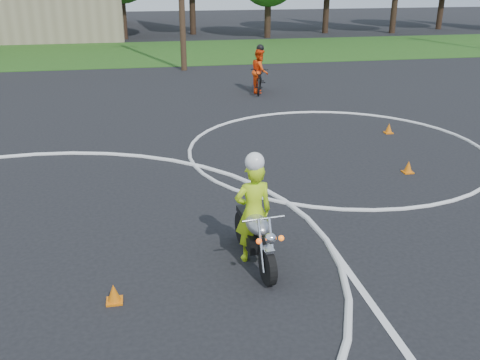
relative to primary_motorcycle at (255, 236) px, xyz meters
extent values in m
cube|color=#1E4714|center=(-4.56, 24.51, -0.50)|extent=(120.00, 10.00, 0.02)
torus|color=silver|center=(3.44, 5.51, -0.50)|extent=(8.10, 8.10, 0.10)
cylinder|color=black|center=(0.06, -0.65, -0.21)|extent=(0.18, 0.60, 0.59)
cylinder|color=black|center=(-0.08, 0.73, -0.21)|extent=(0.18, 0.60, 0.59)
cube|color=black|center=(-0.01, 0.09, -0.11)|extent=(0.33, 0.57, 0.30)
ellipsoid|color=#ACADB1|center=(0.01, -0.11, 0.27)|extent=(0.42, 0.67, 0.28)
cube|color=black|center=(-0.04, 0.38, 0.23)|extent=(0.32, 0.62, 0.10)
cylinder|color=white|center=(-0.03, -0.58, 0.14)|extent=(0.08, 0.36, 0.80)
cylinder|color=white|center=(0.14, -0.56, 0.14)|extent=(0.08, 0.36, 0.80)
cube|color=silver|center=(0.06, -0.67, 0.11)|extent=(0.16, 0.23, 0.05)
cylinder|color=white|center=(0.04, -0.40, 0.50)|extent=(0.69, 0.11, 0.04)
sphere|color=silver|center=(0.07, -0.75, 0.34)|extent=(0.18, 0.18, 0.18)
sphere|color=#FF4E0C|center=(-0.11, -0.75, 0.31)|extent=(0.09, 0.09, 0.09)
sphere|color=#FF630C|center=(0.25, -0.71, 0.31)|extent=(0.09, 0.09, 0.09)
cylinder|color=white|center=(0.11, 0.50, -0.21)|extent=(0.16, 0.79, 0.08)
imported|color=#B7E418|center=(-0.01, 0.14, 0.37)|extent=(0.68, 0.48, 1.75)
sphere|color=white|center=(0.00, 0.09, 1.27)|extent=(0.31, 0.31, 0.31)
imported|color=black|center=(2.96, 12.94, 0.01)|extent=(1.16, 2.07, 1.03)
imported|color=#FE460D|center=(2.96, 12.94, 0.35)|extent=(0.84, 0.97, 1.71)
sphere|color=black|center=(2.96, 12.94, 1.23)|extent=(0.30, 0.30, 0.30)
cone|color=orange|center=(-2.29, -0.73, -0.36)|extent=(0.22, 0.22, 0.30)
cube|color=orange|center=(-2.29, -0.73, -0.49)|extent=(0.24, 0.24, 0.03)
cone|color=orange|center=(5.54, 6.70, -0.36)|extent=(0.22, 0.22, 0.30)
cube|color=orange|center=(5.54, 6.70, -0.49)|extent=(0.24, 0.24, 0.03)
cone|color=orange|center=(4.54, 3.49, -0.36)|extent=(0.22, 0.22, 0.30)
cube|color=orange|center=(4.54, 3.49, -0.49)|extent=(0.24, 0.24, 0.03)
cylinder|color=#382619|center=(-2.56, 31.51, 1.11)|extent=(0.44, 0.44, 3.24)
cylinder|color=#382619|center=(2.44, 33.51, 1.47)|extent=(0.44, 0.44, 3.96)
cylinder|color=#382619|center=(7.44, 30.51, 0.93)|extent=(0.44, 0.44, 2.88)
cylinder|color=#382619|center=(12.44, 32.51, 1.29)|extent=(0.44, 0.44, 3.60)
cylinder|color=#382619|center=(17.44, 31.51, 1.65)|extent=(0.44, 0.44, 4.32)
cylinder|color=#382619|center=(22.44, 33.51, 1.11)|extent=(0.44, 0.44, 3.24)
cylinder|color=#382619|center=(-6.56, 32.51, 0.93)|extent=(0.44, 0.44, 2.88)
camera|label=1|loc=(-1.69, -7.68, 4.12)|focal=40.00mm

